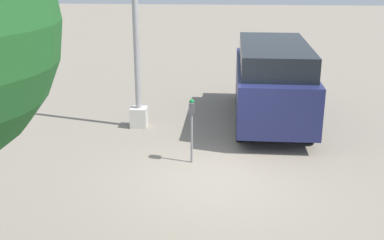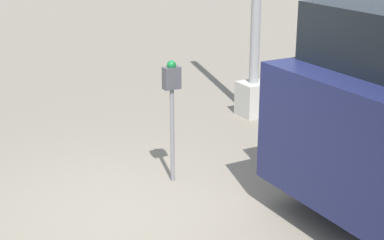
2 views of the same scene
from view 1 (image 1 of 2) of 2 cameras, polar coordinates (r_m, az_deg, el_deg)
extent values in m
plane|color=gray|center=(10.34, 2.94, -6.71)|extent=(80.00, 80.00, 0.00)
cylinder|color=gray|center=(10.80, -0.04, -2.19)|extent=(0.05, 0.05, 1.16)
cube|color=#47474C|center=(10.57, -0.04, 1.42)|extent=(0.20, 0.11, 0.26)
sphere|color=#14662D|center=(10.53, -0.04, 2.21)|extent=(0.11, 0.11, 0.11)
cube|color=beige|center=(13.29, -6.30, 0.33)|extent=(0.44, 0.44, 0.55)
cylinder|color=#9E9E9E|center=(12.69, -6.75, 12.41)|extent=(0.15, 0.15, 5.05)
cube|color=navy|center=(13.64, 9.44, 3.84)|extent=(5.16, 2.04, 1.28)
cube|color=black|center=(13.31, 9.70, 7.62)|extent=(4.14, 1.87, 0.61)
cube|color=orange|center=(16.16, 6.44, 4.50)|extent=(0.08, 0.12, 0.20)
cylinder|color=black|center=(15.30, 5.66, 3.14)|extent=(0.72, 0.25, 0.71)
cylinder|color=black|center=(15.43, 12.09, 2.94)|extent=(0.72, 0.25, 0.71)
cylinder|color=black|center=(12.26, 5.81, -0.83)|extent=(0.72, 0.25, 0.71)
cylinder|color=black|center=(12.42, 13.80, -1.03)|extent=(0.72, 0.25, 0.71)
camera|label=2|loc=(8.81, 39.66, 5.16)|focal=55.00mm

